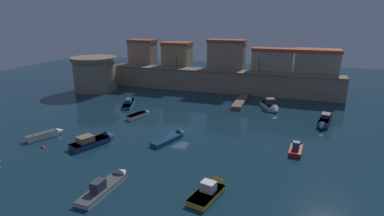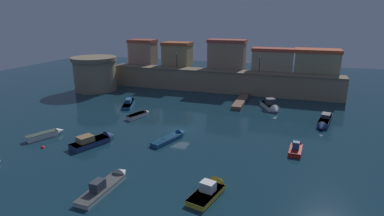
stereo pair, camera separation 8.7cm
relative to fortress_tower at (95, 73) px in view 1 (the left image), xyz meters
name	(u,v)px [view 1 (the left image)]	position (x,y,z in m)	size (l,w,h in m)	color
ground_plane	(180,129)	(26.63, -17.67, -3.73)	(138.16, 138.16, 0.00)	#112D3D
quay_wall	(219,81)	(26.63, 7.26, -1.37)	(50.35, 4.11, 4.72)	gray
old_town_backdrop	(229,56)	(27.75, 11.33, 3.56)	(47.64, 5.24, 6.48)	#9E7C66
fortress_tower	(95,73)	(0.00, 0.00, 0.00)	(9.78, 9.78, 7.35)	gray
pier_dock	(241,101)	(32.74, -0.18, -3.41)	(1.78, 11.06, 0.70)	brown
quay_lamp_0	(176,58)	(16.65, 7.26, 3.26)	(0.32, 0.32, 3.42)	black
quay_lamp_1	(259,61)	(34.97, 7.26, 3.30)	(0.32, 0.32, 3.49)	black
moored_boat_0	(271,106)	(38.57, -3.21, -3.14)	(4.17, 5.93, 2.34)	white
moored_boat_1	(109,183)	(25.58, -34.65, -3.40)	(1.92, 7.27, 1.94)	silver
moored_boat_2	(324,121)	(46.96, -8.83, -3.22)	(2.83, 7.21, 1.69)	navy
moored_boat_3	(47,134)	(10.37, -26.29, -3.32)	(3.09, 5.16, 1.08)	white
moored_boat_4	(296,148)	(42.98, -20.10, -3.37)	(1.69, 4.29, 1.85)	red
moored_boat_6	(173,137)	(27.04, -21.37, -3.48)	(3.32, 6.55, 1.30)	#195689
moored_boat_7	(129,102)	(12.84, -7.94, -3.36)	(3.97, 7.42, 1.69)	#195689
moored_boat_8	(140,115)	(18.31, -14.15, -3.39)	(2.71, 4.98, 1.22)	silver
moored_boat_9	(96,140)	(18.13, -26.05, -3.26)	(4.16, 6.52, 2.01)	navy
moored_boat_10	(212,188)	(35.48, -32.49, -3.39)	(3.07, 5.74, 2.07)	gold
mooring_buoy_0	(43,148)	(12.53, -29.41, -3.73)	(0.49, 0.49, 0.49)	red
mooring_buoy_1	(176,135)	(26.93, -20.01, -3.73)	(0.63, 0.63, 0.63)	red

